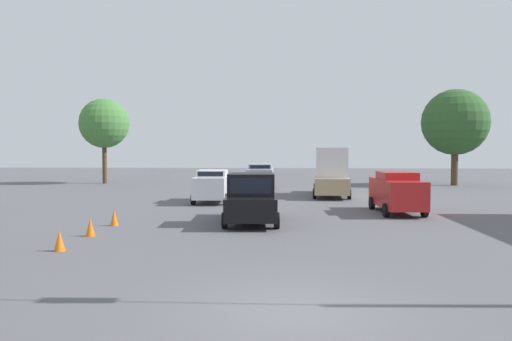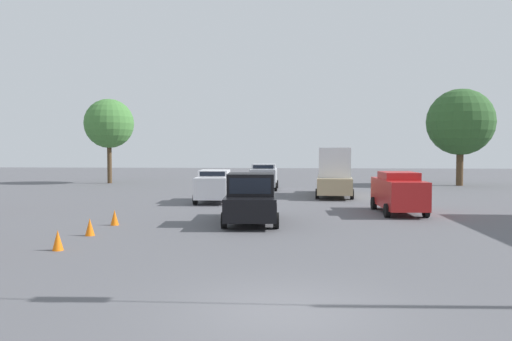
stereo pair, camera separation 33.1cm
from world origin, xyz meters
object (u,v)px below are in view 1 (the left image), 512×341
at_px(sedan_red_oncoming_far, 397,192).
at_px(tree_horizon_left, 455,122).
at_px(traffic_cone_nearest, 60,241).
at_px(tree_horizon_right, 104,124).
at_px(sedan_white_withflow_far, 212,185).
at_px(traffic_cone_third, 114,218).
at_px(sedan_silver_withflow_deep, 260,176).
at_px(traffic_cone_second, 90,227).
at_px(box_truck_tan_oncoming_deep, 331,172).
at_px(overhead_signal_span, 296,37).
at_px(pickup_truck_black_withflow_mid, 251,200).

bearing_deg(sedan_red_oncoming_far, tree_horizon_left, -116.04).
bearing_deg(sedan_red_oncoming_far, traffic_cone_nearest, 37.93).
distance_m(sedan_red_oncoming_far, tree_horizon_right, 29.39).
xyz_separation_m(sedan_red_oncoming_far, sedan_white_withflow_far, (9.64, -4.37, -0.06)).
height_order(traffic_cone_third, tree_horizon_left, tree_horizon_left).
relative_size(sedan_silver_withflow_deep, traffic_cone_nearest, 6.87).
bearing_deg(traffic_cone_second, box_truck_tan_oncoming_deep, -122.90).
distance_m(traffic_cone_second, traffic_cone_third, 2.45).
relative_size(traffic_cone_second, traffic_cone_third, 1.00).
xyz_separation_m(overhead_signal_span, tree_horizon_right, (16.17, -33.70, -0.07)).
distance_m(box_truck_tan_oncoming_deep, tree_horizon_left, 15.66).
bearing_deg(overhead_signal_span, sedan_red_oncoming_far, -110.66).
relative_size(pickup_truck_black_withflow_mid, tree_horizon_left, 0.64).
xyz_separation_m(box_truck_tan_oncoming_deep, traffic_cone_third, (10.10, 13.22, -1.24)).
bearing_deg(traffic_cone_third, sedan_red_oncoming_far, -159.62).
bearing_deg(pickup_truck_black_withflow_mid, sedan_white_withflow_far, -70.97).
bearing_deg(sedan_silver_withflow_deep, overhead_signal_span, 93.89).
relative_size(traffic_cone_nearest, traffic_cone_third, 1.00).
distance_m(sedan_red_oncoming_far, traffic_cone_second, 14.34).
relative_size(overhead_signal_span, pickup_truck_black_withflow_mid, 4.65).
distance_m(pickup_truck_black_withflow_mid, tree_horizon_right, 27.74).
relative_size(pickup_truck_black_withflow_mid, traffic_cone_second, 8.23).
height_order(box_truck_tan_oncoming_deep, tree_horizon_left, tree_horizon_left).
xyz_separation_m(sedan_red_oncoming_far, box_truck_tan_oncoming_deep, (2.32, -8.61, 0.51)).
xyz_separation_m(box_truck_tan_oncoming_deep, traffic_cone_nearest, (10.09, 18.28, -1.24)).
distance_m(overhead_signal_span, pickup_truck_black_withflow_mid, 11.54).
relative_size(sedan_red_oncoming_far, tree_horizon_right, 0.61).
bearing_deg(traffic_cone_nearest, pickup_truck_black_withflow_mid, -132.32).
height_order(sedan_white_withflow_far, tree_horizon_left, tree_horizon_left).
xyz_separation_m(sedan_red_oncoming_far, sedan_silver_withflow_deep, (7.21, -13.47, -0.02)).
bearing_deg(sedan_silver_withflow_deep, traffic_cone_nearest, 77.34).
xyz_separation_m(box_truck_tan_oncoming_deep, tree_horizon_right, (19.18, -10.95, 3.81)).
distance_m(pickup_truck_black_withflow_mid, traffic_cone_nearest, 8.22).
distance_m(sedan_white_withflow_far, box_truck_tan_oncoming_deep, 8.48).
relative_size(traffic_cone_second, tree_horizon_left, 0.08).
xyz_separation_m(sedan_silver_withflow_deep, traffic_cone_second, (5.25, 20.53, -0.70)).
xyz_separation_m(sedan_silver_withflow_deep, pickup_truck_black_withflow_mid, (-0.32, 17.07, -0.04)).
bearing_deg(tree_horizon_left, traffic_cone_nearest, 52.76).
relative_size(pickup_truck_black_withflow_mid, tree_horizon_right, 0.68).
height_order(overhead_signal_span, sedan_silver_withflow_deep, overhead_signal_span).
xyz_separation_m(sedan_red_oncoming_far, tree_horizon_right, (21.50, -19.56, 4.32)).
relative_size(traffic_cone_nearest, tree_horizon_right, 0.08).
relative_size(sedan_white_withflow_far, traffic_cone_third, 6.81).
relative_size(sedan_white_withflow_far, tree_horizon_left, 0.53).
height_order(sedan_silver_withflow_deep, box_truck_tan_oncoming_deep, box_truck_tan_oncoming_deep).
xyz_separation_m(traffic_cone_nearest, traffic_cone_second, (0.05, -2.60, 0.00)).
bearing_deg(overhead_signal_span, sedan_silver_withflow_deep, -86.11).
bearing_deg(box_truck_tan_oncoming_deep, pickup_truck_black_withflow_mid, 69.49).
bearing_deg(traffic_cone_third, pickup_truck_black_withflow_mid, -169.69).
bearing_deg(traffic_cone_third, box_truck_tan_oncoming_deep, -127.37).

